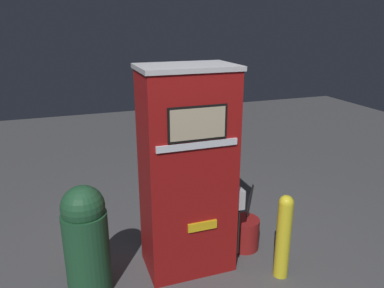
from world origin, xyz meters
name	(u,v)px	position (x,y,z in m)	size (l,w,h in m)	color
ground_plane	(197,279)	(0.00, 0.00, 0.00)	(14.00, 14.00, 0.00)	#4C4C4F
gas_pump	(187,172)	(0.00, 0.26, 0.97)	(0.91, 0.56, 1.94)	maroon
safety_bollard	(284,234)	(0.77, -0.20, 0.44)	(0.14, 0.14, 0.83)	yellow
trash_bin	(86,239)	(-0.94, 0.19, 0.51)	(0.38, 0.38, 1.01)	#1E4C2D
squeegee_bucket	(244,233)	(0.65, 0.32, 0.17)	(0.30, 0.30, 0.74)	maroon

